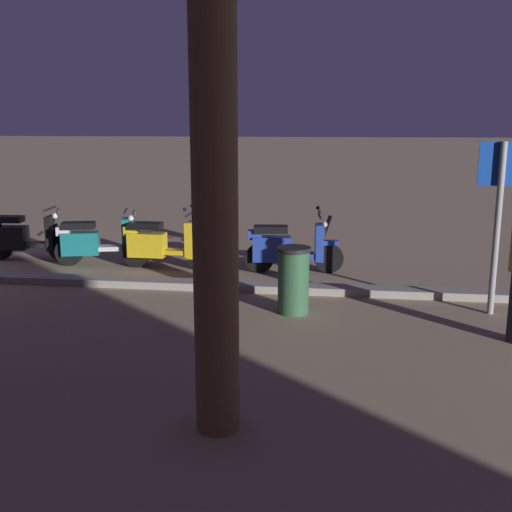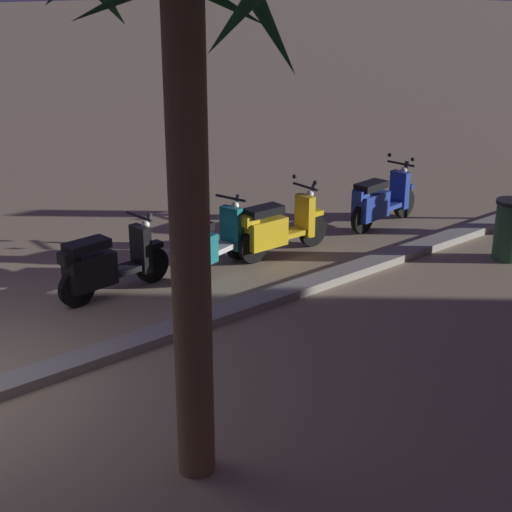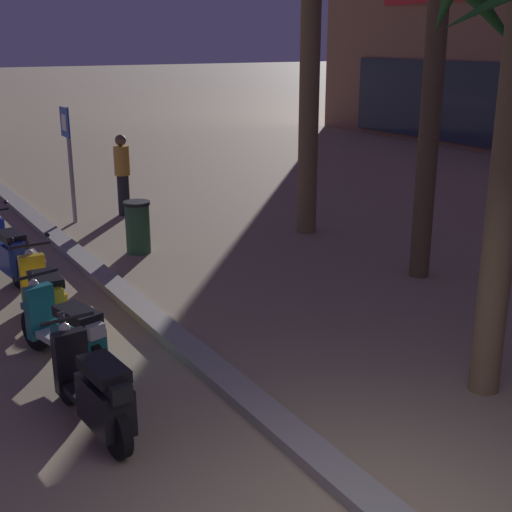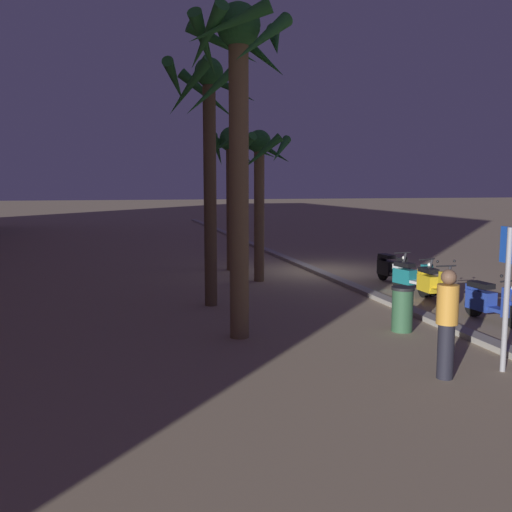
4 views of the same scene
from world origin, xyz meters
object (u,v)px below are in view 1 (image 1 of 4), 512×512
(litter_bin, at_px, (293,280))
(scooter_black_second_in_line, at_px, (22,237))
(scooter_blue_mid_centre, at_px, (287,248))
(crossing_sign, at_px, (498,208))
(scooter_yellow_gap_after_mid, at_px, (161,244))
(scooter_teal_far_back, at_px, (95,242))

(litter_bin, bearing_deg, scooter_black_second_in_line, -25.68)
(scooter_blue_mid_centre, distance_m, crossing_sign, 3.81)
(scooter_yellow_gap_after_mid, bearing_deg, scooter_blue_mid_centre, 179.52)
(scooter_yellow_gap_after_mid, relative_size, crossing_sign, 0.73)
(scooter_blue_mid_centre, xyz_separation_m, scooter_yellow_gap_after_mid, (2.33, -0.02, -0.00))
(scooter_yellow_gap_after_mid, bearing_deg, litter_bin, 137.99)
(scooter_blue_mid_centre, xyz_separation_m, litter_bin, (-0.31, 2.35, 0.03))
(crossing_sign, height_order, litter_bin, crossing_sign)
(scooter_teal_far_back, xyz_separation_m, crossing_sign, (-6.70, 2.10, 1.06))
(scooter_teal_far_back, xyz_separation_m, scooter_black_second_in_line, (1.55, -0.18, 0.02))
(scooter_teal_far_back, bearing_deg, scooter_blue_mid_centre, 178.37)
(scooter_black_second_in_line, height_order, litter_bin, scooter_black_second_in_line)
(crossing_sign, bearing_deg, litter_bin, 7.27)
(scooter_blue_mid_centre, relative_size, scooter_black_second_in_line, 1.00)
(scooter_black_second_in_line, relative_size, litter_bin, 1.86)
(scooter_teal_far_back, bearing_deg, scooter_black_second_in_line, -6.64)
(scooter_yellow_gap_after_mid, height_order, crossing_sign, crossing_sign)
(scooter_blue_mid_centre, distance_m, scooter_yellow_gap_after_mid, 2.33)
(scooter_yellow_gap_after_mid, height_order, scooter_teal_far_back, scooter_yellow_gap_after_mid)
(scooter_teal_far_back, relative_size, scooter_black_second_in_line, 0.99)
(scooter_blue_mid_centre, bearing_deg, litter_bin, 97.42)
(scooter_yellow_gap_after_mid, height_order, litter_bin, scooter_yellow_gap_after_mid)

